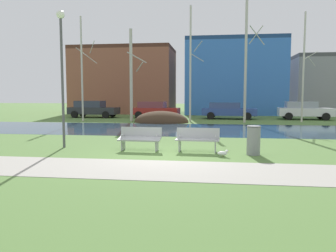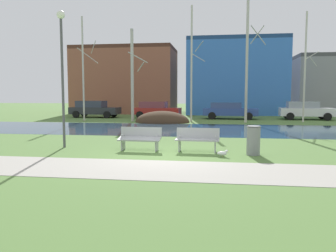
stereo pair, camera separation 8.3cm
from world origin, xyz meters
The scene contains 20 objects.
ground_plane centered at (0.00, 10.00, 0.00)m, with size 120.00×120.00×0.00m, color #517538.
paved_path_strip centered at (0.00, -2.01, 0.01)m, with size 60.00×2.56×0.01m, color #9E998E.
river_band centered at (0.00, 9.21, 0.00)m, with size 80.00×7.55×0.01m, color #284256.
soil_mound centered at (-2.30, 14.17, 0.00)m, with size 4.20×2.91×1.75m, color #423021.
bench_left centered at (-1.08, 1.16, 0.47)m, with size 1.62×0.62×0.87m.
bench_right centered at (1.09, 1.16, 0.47)m, with size 1.62×0.62×0.87m.
trash_bin centered at (3.06, 0.76, 0.53)m, with size 0.49×0.49×1.02m.
seagull centered at (1.99, 0.20, 0.13)m, with size 0.40×0.15×0.25m.
streetlamp centered at (-4.25, 1.46, 3.57)m, with size 0.32×0.32×5.35m.
birch_far_left centered at (-8.73, 14.65, 4.20)m, with size 1.40×2.46×8.27m.
birch_left centered at (-4.79, 14.92, 3.67)m, with size 1.40×2.27×7.24m.
birch_center_left centered at (-0.14, 15.27, 4.51)m, with size 1.13×1.95×8.96m.
birch_center centered at (4.05, 14.83, 4.71)m, with size 1.44×2.50×9.25m.
birch_center_right centered at (8.47, 15.91, 4.21)m, with size 1.02×1.80×8.36m.
parked_van_nearest_dark centered at (-9.50, 18.85, 0.81)m, with size 4.68×2.16×1.55m.
parked_sedan_second_red centered at (-3.65, 19.03, 0.78)m, with size 4.34×2.19×1.49m.
parked_hatch_third_blue centered at (2.93, 18.50, 0.77)m, with size 4.75×2.24×1.44m.
parked_wagon_fourth_white centered at (9.31, 18.67, 0.81)m, with size 4.49×2.26×1.54m.
building_brick_low centered at (-8.66, 27.27, 3.75)m, with size 11.31×6.76×7.50m.
building_blue_store centered at (3.90, 27.53, 4.04)m, with size 10.39×8.30×8.07m.
Camera 2 is at (1.73, -11.13, 2.09)m, focal length 35.85 mm.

